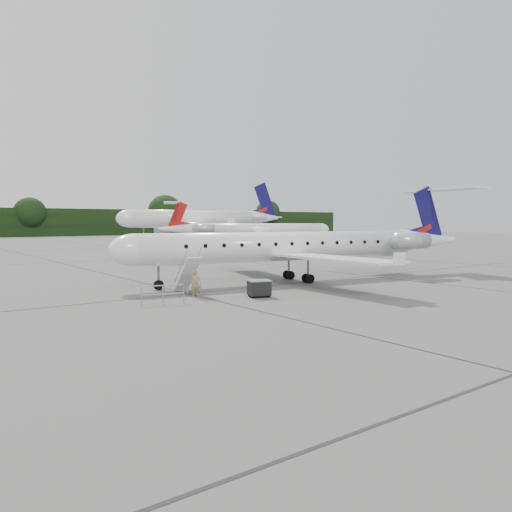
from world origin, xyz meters
TOP-DOWN VIEW (x-y plane):
  - ground at (0.00, 0.00)m, footprint 320.00×320.00m
  - main_regional_jet at (2.11, 6.03)m, footprint 30.41×23.94m
  - airstair at (-6.33, 5.09)m, footprint 1.20×2.48m
  - passenger at (-6.54, 3.77)m, footprint 0.64×0.53m
  - safety_railing at (-9.29, 2.32)m, footprint 2.16×0.58m
  - baggage_cart at (-3.74, 1.45)m, footprint 1.45×1.31m
  - bg_narrowbody at (34.28, 76.19)m, footprint 38.72×28.73m
  - bg_regional_right at (34.36, 52.24)m, footprint 36.07×32.19m

SIDE VIEW (x-z plane):
  - ground at x=0.00m, z-range 0.00..0.00m
  - safety_railing at x=-9.29m, z-range 0.00..1.00m
  - baggage_cart at x=-3.74m, z-range 0.00..1.04m
  - passenger at x=-6.54m, z-range 0.00..1.51m
  - airstair at x=-6.33m, z-range 0.00..2.22m
  - main_regional_jet at x=2.11m, z-range 0.00..7.10m
  - bg_regional_right at x=34.36m, z-range 0.00..7.80m
  - bg_narrowbody at x=34.28m, z-range 0.00..13.46m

